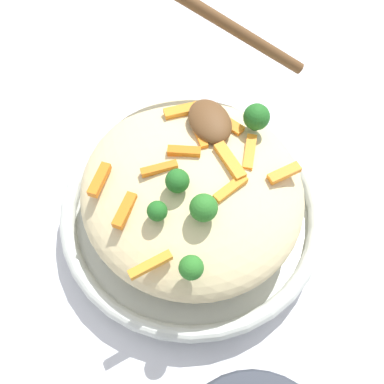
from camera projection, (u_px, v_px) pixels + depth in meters
name	position (u px, v px, depth m)	size (l,w,h in m)	color
ground_plane	(192.00, 220.00, 0.51)	(2.40, 2.40, 0.00)	silver
serving_bowl	(192.00, 212.00, 0.49)	(0.28, 0.28, 0.04)	silver
pasta_mound	(192.00, 190.00, 0.45)	(0.23, 0.22, 0.08)	beige
carrot_piece_0	(184.00, 110.00, 0.46)	(0.04, 0.01, 0.01)	orange
carrot_piece_1	(99.00, 180.00, 0.42)	(0.03, 0.01, 0.01)	orange
carrot_piece_2	(150.00, 265.00, 0.37)	(0.04, 0.01, 0.01)	orange
carrot_piece_3	(230.00, 125.00, 0.45)	(0.03, 0.01, 0.01)	orange
carrot_piece_4	(284.00, 173.00, 0.42)	(0.03, 0.01, 0.01)	orange
carrot_piece_5	(201.00, 138.00, 0.43)	(0.02, 0.01, 0.01)	orange
carrot_piece_6	(125.00, 210.00, 0.40)	(0.03, 0.01, 0.01)	orange
carrot_piece_7	(180.00, 153.00, 0.42)	(0.03, 0.01, 0.01)	orange
carrot_piece_8	(159.00, 169.00, 0.41)	(0.03, 0.01, 0.01)	orange
carrot_piece_9	(230.00, 161.00, 0.42)	(0.04, 0.01, 0.01)	orange
carrot_piece_10	(231.00, 188.00, 0.41)	(0.04, 0.01, 0.01)	orange
carrot_piece_11	(251.00, 156.00, 0.43)	(0.04, 0.01, 0.01)	orange
broccoli_floret_0	(157.00, 211.00, 0.39)	(0.02, 0.02, 0.02)	#205B1C
broccoli_floret_1	(204.00, 208.00, 0.38)	(0.02, 0.02, 0.03)	#296820
broccoli_floret_2	(191.00, 268.00, 0.36)	(0.02, 0.02, 0.02)	#296820
broccoli_floret_3	(177.00, 181.00, 0.40)	(0.02, 0.02, 0.03)	#205B1C
broccoli_floret_4	(257.00, 117.00, 0.44)	(0.03, 0.03, 0.03)	#205B1C
serving_spoon	(215.00, 81.00, 0.44)	(0.15, 0.16, 0.11)	brown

